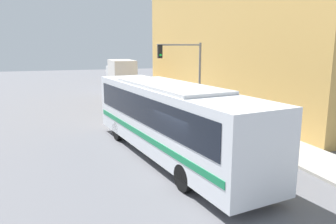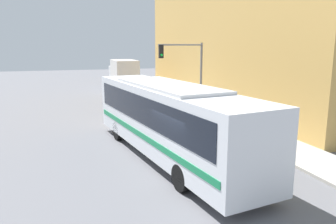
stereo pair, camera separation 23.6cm
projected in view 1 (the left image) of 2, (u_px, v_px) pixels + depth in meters
ground_plane at (192, 180)px, 12.04m from camera, size 120.00×120.00×0.00m
sidewalk at (168, 95)px, 32.40m from camera, size 2.52×70.00×0.13m
building_facade at (232, 27)px, 28.14m from camera, size 6.00×28.66×12.91m
city_bus at (168, 116)px, 14.12m from camera, size 4.17×12.13×3.29m
delivery_truck at (121, 74)px, 36.57m from camera, size 2.38×6.71×3.35m
fire_hydrant at (276, 140)px, 15.42m from camera, size 0.21×0.28×0.77m
traffic_light_pole at (185, 65)px, 23.00m from camera, size 3.28×0.35×4.95m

